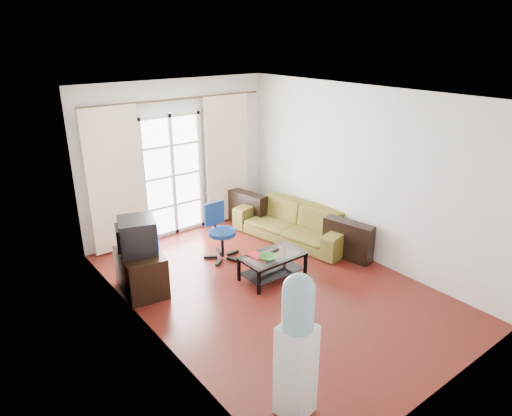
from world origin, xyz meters
The scene contains 20 objects.
floor centered at (0.00, 0.00, 0.00)m, with size 5.20×5.20×0.00m, color maroon.
ceiling centered at (0.00, 0.00, 2.70)m, with size 5.20×5.20×0.00m, color white.
wall_back centered at (0.00, 2.60, 1.35)m, with size 3.60×0.02×2.70m, color white.
wall_front centered at (0.00, -2.60, 1.35)m, with size 3.60×0.02×2.70m, color white.
wall_left centered at (-1.80, 0.00, 1.35)m, with size 0.02×5.20×2.70m, color white.
wall_right centered at (1.80, 0.00, 1.35)m, with size 0.02×5.20×2.70m, color white.
french_door centered at (-0.15, 2.54, 1.07)m, with size 1.16×0.06×2.15m.
curtain_rod centered at (0.00, 2.50, 2.38)m, with size 0.04×0.04×3.30m, color #4C3F2D.
curtain_left centered at (-1.20, 2.48, 1.20)m, with size 0.90×0.07×2.35m, color #F1E4C2.
curtain_right centered at (0.95, 2.48, 1.20)m, with size 0.90×0.07×2.35m, color #F1E4C2.
radiator centered at (0.80, 2.50, 0.33)m, with size 0.64×0.12×0.64m, color #9D9D9F.
sofa centered at (1.34, 1.03, 0.31)m, with size 1.25×2.27×0.63m, color brown.
coffee_table centered at (0.17, 0.19, 0.24)m, with size 0.94×0.54×0.38m.
bowl centered at (0.03, 0.12, 0.41)m, with size 0.32×0.32×0.06m, color #349150.
book centered at (-0.13, 0.29, 0.39)m, with size 0.22×0.27×0.02m, color #AB2715.
remote centered at (0.28, 0.26, 0.39)m, with size 0.16×0.05×0.02m, color black.
tv_stand centered at (-1.50, 1.03, 0.30)m, with size 0.54×0.81×0.59m, color black.
crt_tv centered at (-1.50, 1.09, 0.83)m, with size 0.62×0.64×0.48m.
task_chair centered at (-0.05, 1.20, 0.27)m, with size 0.64×0.64×0.91m.
water_cooler centered at (-1.29, -1.91, 0.78)m, with size 0.36×0.36×1.49m.
Camera 1 is at (-3.66, -4.37, 3.40)m, focal length 32.00 mm.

